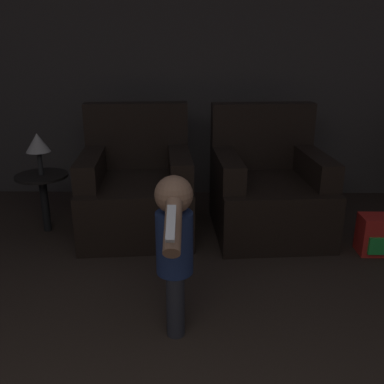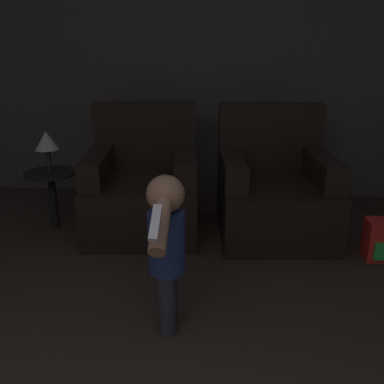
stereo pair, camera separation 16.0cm
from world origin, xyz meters
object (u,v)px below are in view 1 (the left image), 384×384
at_px(armchair_left, 137,189).
at_px(person_toddler, 174,244).
at_px(lamp, 38,144).
at_px(armchair_right, 268,190).
at_px(toy_backpack, 376,235).

height_order(armchair_left, person_toddler, armchair_left).
xyz_separation_m(armchair_left, person_toddler, (0.36, -1.29, 0.17)).
bearing_deg(lamp, armchair_right, 1.94).
bearing_deg(lamp, person_toddler, -48.70).
height_order(armchair_left, lamp, armchair_left).
distance_m(person_toddler, toy_backpack, 1.66).
bearing_deg(armchair_right, toy_backpack, -35.10).
relative_size(armchair_left, person_toddler, 1.15).
distance_m(armchair_left, armchair_right, 1.02).
relative_size(toy_backpack, lamp, 0.87).
bearing_deg(armchair_right, armchair_left, 175.18).
distance_m(armchair_left, person_toddler, 1.35).
bearing_deg(armchair_right, lamp, 177.12).
bearing_deg(toy_backpack, armchair_left, 166.59).
xyz_separation_m(armchair_left, armchair_right, (1.02, 0.00, 0.00)).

